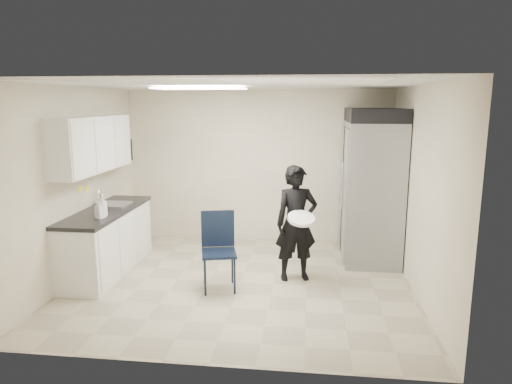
# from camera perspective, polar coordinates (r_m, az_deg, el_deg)

# --- Properties ---
(floor) EXTENTS (4.50, 4.50, 0.00)m
(floor) POSITION_cam_1_polar(r_m,az_deg,el_deg) (6.27, -1.92, -11.23)
(floor) COLOR tan
(floor) RESTS_ON ground
(ceiling) EXTENTS (4.50, 4.50, 0.00)m
(ceiling) POSITION_cam_1_polar(r_m,az_deg,el_deg) (5.80, -2.09, 13.26)
(ceiling) COLOR silver
(ceiling) RESTS_ON back_wall
(back_wall) EXTENTS (4.50, 0.00, 4.50)m
(back_wall) POSITION_cam_1_polar(r_m,az_deg,el_deg) (7.85, 0.22, 3.20)
(back_wall) COLOR beige
(back_wall) RESTS_ON floor
(left_wall) EXTENTS (0.00, 4.00, 4.00)m
(left_wall) POSITION_cam_1_polar(r_m,az_deg,el_deg) (6.62, -21.63, 0.92)
(left_wall) COLOR beige
(left_wall) RESTS_ON floor
(right_wall) EXTENTS (0.00, 4.00, 4.00)m
(right_wall) POSITION_cam_1_polar(r_m,az_deg,el_deg) (5.99, 19.80, 0.03)
(right_wall) COLOR beige
(right_wall) RESTS_ON floor
(ceiling_panel) EXTENTS (1.20, 0.60, 0.02)m
(ceiling_panel) POSITION_cam_1_polar(r_m,az_deg,el_deg) (6.31, -7.04, 12.74)
(ceiling_panel) COLOR white
(ceiling_panel) RESTS_ON ceiling
(lower_counter) EXTENTS (0.60, 1.90, 0.86)m
(lower_counter) POSITION_cam_1_polar(r_m,az_deg,el_deg) (6.86, -18.10, -5.99)
(lower_counter) COLOR silver
(lower_counter) RESTS_ON floor
(countertop) EXTENTS (0.64, 1.95, 0.05)m
(countertop) POSITION_cam_1_polar(r_m,az_deg,el_deg) (6.74, -18.33, -2.29)
(countertop) COLOR black
(countertop) RESTS_ON lower_counter
(sink) EXTENTS (0.42, 0.40, 0.14)m
(sink) POSITION_cam_1_polar(r_m,az_deg,el_deg) (6.96, -17.31, -1.95)
(sink) COLOR gray
(sink) RESTS_ON countertop
(faucet) EXTENTS (0.02, 0.02, 0.24)m
(faucet) POSITION_cam_1_polar(r_m,az_deg,el_deg) (7.01, -18.88, -0.70)
(faucet) COLOR silver
(faucet) RESTS_ON countertop
(upper_cabinets) EXTENTS (0.35, 1.80, 0.75)m
(upper_cabinets) POSITION_cam_1_polar(r_m,az_deg,el_deg) (6.65, -19.81, 5.66)
(upper_cabinets) COLOR silver
(upper_cabinets) RESTS_ON left_wall
(towel_dispenser) EXTENTS (0.22, 0.30, 0.35)m
(towel_dispenser) POSITION_cam_1_polar(r_m,az_deg,el_deg) (7.74, -16.36, 5.01)
(towel_dispenser) COLOR black
(towel_dispenser) RESTS_ON left_wall
(notice_sticker_left) EXTENTS (0.00, 0.12, 0.07)m
(notice_sticker_left) POSITION_cam_1_polar(r_m,az_deg,el_deg) (6.72, -21.13, 0.40)
(notice_sticker_left) COLOR yellow
(notice_sticker_left) RESTS_ON left_wall
(notice_sticker_right) EXTENTS (0.00, 0.12, 0.07)m
(notice_sticker_right) POSITION_cam_1_polar(r_m,az_deg,el_deg) (6.90, -20.35, 0.38)
(notice_sticker_right) COLOR yellow
(notice_sticker_right) RESTS_ON left_wall
(commercial_fridge) EXTENTS (0.80, 1.35, 2.10)m
(commercial_fridge) POSITION_cam_1_polar(r_m,az_deg,el_deg) (7.19, 14.18, 0.10)
(commercial_fridge) COLOR gray
(commercial_fridge) RESTS_ON floor
(fridge_compressor) EXTENTS (0.80, 1.35, 0.20)m
(fridge_compressor) POSITION_cam_1_polar(r_m,az_deg,el_deg) (7.07, 14.63, 9.28)
(fridge_compressor) COLOR black
(fridge_compressor) RESTS_ON commercial_fridge
(folding_chair) EXTENTS (0.53, 0.53, 0.98)m
(folding_chair) POSITION_cam_1_polar(r_m,az_deg,el_deg) (5.91, -4.66, -7.63)
(folding_chair) COLOR black
(folding_chair) RESTS_ON floor
(man_tuxedo) EXTENTS (0.66, 0.53, 1.57)m
(man_tuxedo) POSITION_cam_1_polar(r_m,az_deg,el_deg) (6.17, 5.06, -3.93)
(man_tuxedo) COLOR black
(man_tuxedo) RESTS_ON floor
(bucket_lid) EXTENTS (0.44, 0.44, 0.04)m
(bucket_lid) POSITION_cam_1_polar(r_m,az_deg,el_deg) (5.91, 5.68, -3.32)
(bucket_lid) COLOR white
(bucket_lid) RESTS_ON man_tuxedo
(soap_bottle_a) EXTENTS (0.14, 0.14, 0.28)m
(soap_bottle_a) POSITION_cam_1_polar(r_m,az_deg,el_deg) (6.30, -18.57, -1.70)
(soap_bottle_a) COLOR white
(soap_bottle_a) RESTS_ON countertop
(soap_bottle_b) EXTENTS (0.13, 0.13, 0.22)m
(soap_bottle_b) POSITION_cam_1_polar(r_m,az_deg,el_deg) (6.24, -18.95, -2.12)
(soap_bottle_b) COLOR #A2A2AD
(soap_bottle_b) RESTS_ON countertop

